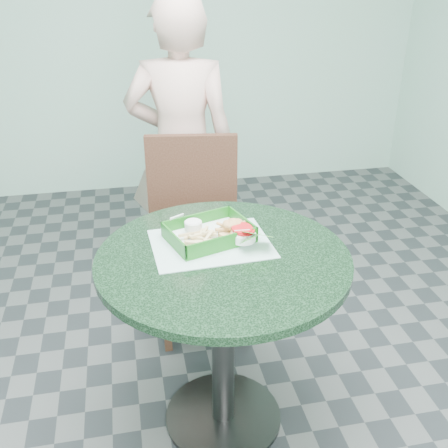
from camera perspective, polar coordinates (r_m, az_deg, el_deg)
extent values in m
cube|color=#303335|center=(2.28, -0.08, -20.29)|extent=(4.00, 5.00, 0.02)
cube|color=silver|center=(4.03, -7.64, 23.00)|extent=(4.00, 0.04, 2.80)
cylinder|color=#313131|center=(2.27, -0.08, -20.12)|extent=(0.47, 0.47, 0.02)
cylinder|color=#313131|center=(2.02, -0.09, -12.97)|extent=(0.09, 0.09, 0.70)
cylinder|color=#2E4232|center=(1.81, -0.10, -4.34)|extent=(0.87, 0.87, 0.03)
cube|color=black|center=(2.51, -2.68, -2.23)|extent=(0.44, 0.44, 0.04)
cube|color=black|center=(2.57, -3.49, 4.77)|extent=(0.44, 0.04, 0.46)
cube|color=black|center=(2.46, -6.28, -9.55)|extent=(0.04, 0.04, 0.43)
cube|color=black|center=(2.51, 2.43, -8.59)|extent=(0.04, 0.04, 0.43)
cube|color=black|center=(2.77, -7.06, -4.95)|extent=(0.04, 0.04, 0.43)
cube|color=black|center=(2.81, 0.63, -4.18)|extent=(0.04, 0.04, 0.43)
imported|color=#D1A698|center=(2.74, -4.68, 8.56)|extent=(0.66, 0.50, 1.62)
cube|color=#9BC0BA|center=(1.86, -1.43, -2.68)|extent=(0.43, 0.33, 0.00)
cube|color=#155B16|center=(1.89, -1.62, -2.05)|extent=(0.28, 0.21, 0.01)
cube|color=silver|center=(1.89, -1.62, -1.89)|extent=(0.27, 0.20, 0.00)
cube|color=#155B16|center=(1.96, -2.13, 0.08)|extent=(0.28, 0.01, 0.05)
cube|color=#155B16|center=(1.79, -1.08, -2.79)|extent=(0.28, 0.01, 0.05)
cube|color=#155B16|center=(1.90, 2.49, -0.89)|extent=(0.01, 0.21, 0.05)
cube|color=#155B16|center=(1.86, -5.83, -1.68)|extent=(0.01, 0.21, 0.05)
cylinder|color=tan|center=(1.86, 0.86, -1.90)|extent=(0.11, 0.11, 0.02)
cylinder|color=silver|center=(1.90, -3.13, -0.49)|extent=(0.06, 0.06, 0.03)
cylinder|color=white|center=(1.89, -3.14, -0.02)|extent=(0.05, 0.05, 0.00)
cylinder|color=silver|center=(1.82, 1.63, -2.45)|extent=(0.09, 0.09, 0.03)
torus|color=white|center=(1.81, 1.64, -1.94)|extent=(0.08, 0.08, 0.01)
cylinder|color=red|center=(1.81, 1.65, -1.69)|extent=(0.08, 0.08, 0.01)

